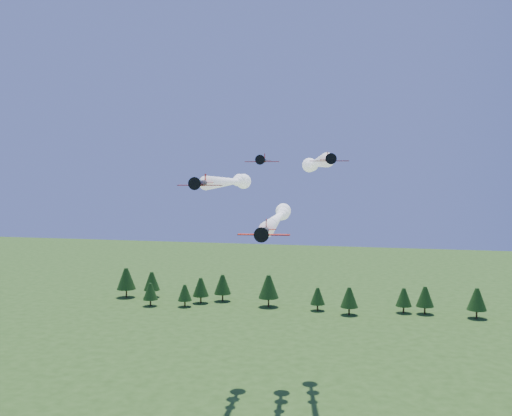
% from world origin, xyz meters
% --- Properties ---
extents(plane_lead, '(12.33, 55.91, 3.70)m').
position_xyz_m(plane_lead, '(-2.00, 22.75, 39.97)').
color(plane_lead, black).
rests_on(plane_lead, ground).
extents(plane_left, '(9.67, 50.26, 3.70)m').
position_xyz_m(plane_left, '(-13.07, 26.15, 47.44)').
color(plane_left, black).
rests_on(plane_left, ground).
extents(plane_right, '(15.51, 55.85, 3.70)m').
position_xyz_m(plane_right, '(4.53, 32.82, 51.46)').
color(plane_right, black).
rests_on(plane_right, ground).
extents(plane_slot, '(6.42, 6.96, 2.25)m').
position_xyz_m(plane_slot, '(-2.04, 8.45, 51.55)').
color(plane_slot, black).
rests_on(plane_slot, ground).
extents(treeline, '(173.38, 20.55, 11.81)m').
position_xyz_m(treeline, '(-8.37, 111.78, 6.54)').
color(treeline, '#382314').
rests_on(treeline, ground).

